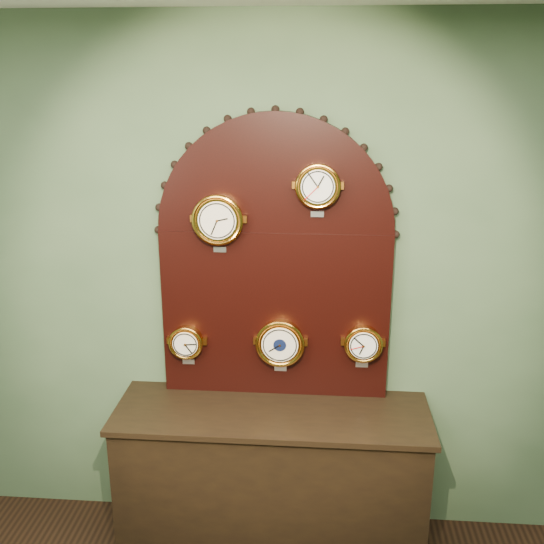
# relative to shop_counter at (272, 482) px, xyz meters

# --- Properties ---
(wall_back) EXTENTS (4.00, 0.00, 4.00)m
(wall_back) POSITION_rel_shop_counter_xyz_m (0.00, 0.27, 1.00)
(wall_back) COLOR #486243
(wall_back) RESTS_ON ground
(shop_counter) EXTENTS (1.60, 0.50, 0.80)m
(shop_counter) POSITION_rel_shop_counter_xyz_m (0.00, 0.00, 0.00)
(shop_counter) COLOR black
(shop_counter) RESTS_ON ground_plane
(display_board) EXTENTS (1.26, 0.06, 1.53)m
(display_board) POSITION_rel_shop_counter_xyz_m (0.00, 0.22, 1.23)
(display_board) COLOR black
(display_board) RESTS_ON shop_counter
(roman_clock) EXTENTS (0.26, 0.08, 0.31)m
(roman_clock) POSITION_rel_shop_counter_xyz_m (-0.28, 0.15, 1.41)
(roman_clock) COLOR orange
(roman_clock) RESTS_ON display_board
(arabic_clock) EXTENTS (0.22, 0.08, 0.27)m
(arabic_clock) POSITION_rel_shop_counter_xyz_m (0.21, 0.15, 1.58)
(arabic_clock) COLOR orange
(arabic_clock) RESTS_ON display_board
(hygrometer) EXTENTS (0.18, 0.08, 0.24)m
(hygrometer) POSITION_rel_shop_counter_xyz_m (-0.47, 0.15, 0.73)
(hygrometer) COLOR orange
(hygrometer) RESTS_ON display_board
(barometer) EXTENTS (0.26, 0.08, 0.31)m
(barometer) POSITION_rel_shop_counter_xyz_m (0.03, 0.15, 0.75)
(barometer) COLOR orange
(barometer) RESTS_ON display_board
(tide_clock) EXTENTS (0.20, 0.08, 0.25)m
(tide_clock) POSITION_rel_shop_counter_xyz_m (0.47, 0.15, 0.76)
(tide_clock) COLOR orange
(tide_clock) RESTS_ON display_board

